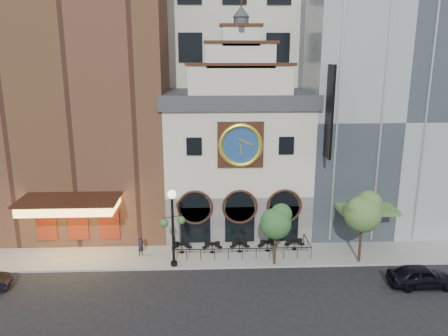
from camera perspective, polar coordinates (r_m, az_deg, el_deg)
name	(u,v)px	position (r m, az deg, el deg)	size (l,w,h in m)	color
ground	(244,269)	(33.09, 2.58, -12.99)	(120.00, 120.00, 0.00)	black
sidewalk	(241,253)	(35.29, 2.22, -11.03)	(44.00, 5.00, 0.15)	gray
clock_building	(237,157)	(38.16, 1.67, 1.46)	(12.60, 8.78, 18.65)	#605E5B
theater_building	(88,87)	(40.64, -17.40, 10.06)	(14.00, 15.60, 25.00)	brown
retail_building	(377,113)	(42.59, 19.33, 6.74)	(14.00, 14.40, 20.00)	gray
office_tower	(230,10)	(49.58, 0.73, 19.91)	(20.00, 16.00, 40.00)	beige
cafe_railing	(241,247)	(35.07, 2.23, -10.25)	(10.60, 2.60, 0.90)	black
bistro_0	(182,247)	(35.11, -5.54, -10.25)	(1.58, 0.68, 0.90)	black
bistro_1	(212,247)	(34.99, -1.55, -10.28)	(1.58, 0.68, 0.90)	black
bistro_2	(240,246)	(35.13, 2.05, -10.18)	(1.58, 0.68, 0.90)	black
bistro_3	(268,245)	(35.43, 5.70, -10.02)	(1.58, 0.68, 0.90)	black
bistro_4	(295,244)	(35.93, 9.21, -9.78)	(1.58, 0.68, 0.90)	black
car_right	(422,276)	(33.25, 24.41, -12.75)	(1.80, 4.49, 1.53)	black
pedestrian	(141,246)	(34.97, -10.82, -9.94)	(0.59, 0.39, 1.61)	black
lamppost	(173,220)	(31.91, -6.73, -6.71)	(1.78, 1.10, 5.87)	black
tree_left	(276,221)	(32.31, 6.83, -6.89)	(2.40, 2.31, 4.63)	#382619
tree_right	(363,211)	(33.86, 17.74, -5.37)	(2.84, 2.74, 5.47)	#382619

